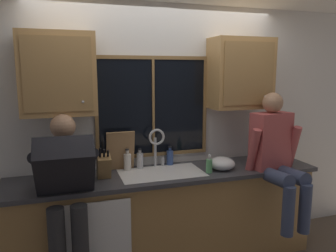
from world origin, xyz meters
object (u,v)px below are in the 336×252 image
knife_block (104,167)px  soap_dispenser (209,166)px  person_sitting_on_counter (276,152)px  bottle_tall_clear (170,157)px  mixing_bowl (222,164)px  cutting_board (120,151)px  bottle_amber_small (127,161)px  bottle_green_glass (140,160)px  person_standing (66,191)px

knife_block → soap_dispenser: 0.99m
person_sitting_on_counter → bottle_tall_clear: bearing=151.4°
mixing_bowl → bottle_tall_clear: bearing=145.1°
cutting_board → bottle_amber_small: cutting_board is taller
person_sitting_on_counter → bottle_tall_clear: size_ratio=6.44×
bottle_tall_clear → bottle_amber_small: (-0.46, -0.05, 0.01)m
mixing_bowl → bottle_tall_clear: size_ratio=1.32×
cutting_board → bottle_amber_small: (0.06, -0.03, -0.11)m
knife_block → bottle_green_glass: bearing=27.9°
person_standing → knife_block: 0.46m
cutting_board → bottle_amber_small: bearing=-24.1°
mixing_bowl → soap_dispenser: 0.18m
cutting_board → bottle_amber_small: size_ratio=1.84×
bottle_amber_small → bottle_tall_clear: bearing=6.7°
person_sitting_on_counter → bottle_green_glass: size_ratio=6.22×
cutting_board → soap_dispenser: (0.79, -0.35, -0.12)m
bottle_tall_clear → mixing_bowl: bearing=-34.9°
person_sitting_on_counter → bottle_amber_small: bearing=162.0°
person_standing → cutting_board: 0.75m
cutting_board → bottle_tall_clear: (0.52, 0.03, -0.11)m
soap_dispenser → bottle_tall_clear: 0.46m
person_standing → person_sitting_on_counter: (1.97, 0.03, 0.15)m
bottle_green_glass → person_standing: bearing=-144.6°
knife_block → cutting_board: size_ratio=0.81×
bottle_green_glass → bottle_amber_small: 0.14m
soap_dispenser → bottle_green_glass: bottle_green_glass is taller
mixing_bowl → bottle_amber_small: 0.94m
mixing_bowl → knife_block: bearing=176.0°
bottle_green_glass → bottle_tall_clear: size_ratio=1.04×
person_sitting_on_counter → cutting_board: 1.53m
person_standing → soap_dispenser: 1.33m
person_sitting_on_counter → cutting_board: size_ratio=3.17×
mixing_bowl → bottle_amber_small: bottle_amber_small is taller
soap_dispenser → bottle_amber_small: (-0.73, 0.32, 0.02)m
person_standing → person_sitting_on_counter: size_ratio=1.22×
bottle_green_glass → cutting_board: bearing=-179.6°
bottle_green_glass → bottle_amber_small: size_ratio=0.94×
person_sitting_on_counter → knife_block: (-1.64, 0.28, -0.08)m
person_standing → knife_block: person_standing is taller
cutting_board → bottle_green_glass: cutting_board is taller
person_sitting_on_counter → knife_block: bearing=170.4°
cutting_board → bottle_tall_clear: size_ratio=2.03×
person_standing → person_sitting_on_counter: 1.98m
cutting_board → bottle_tall_clear: cutting_board is taller
bottle_green_glass → bottle_amber_small: bearing=-167.7°
person_standing → knife_block: bearing=42.5°
bottle_tall_clear → bottle_amber_small: bottle_amber_small is taller
mixing_bowl → soap_dispenser: (-0.17, -0.06, 0.01)m
knife_block → bottle_amber_small: 0.30m
person_sitting_on_counter → soap_dispenser: 0.68m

